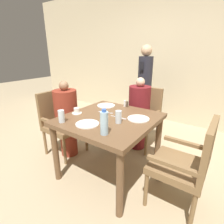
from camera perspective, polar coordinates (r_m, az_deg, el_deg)
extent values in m
plane|color=tan|center=(2.39, -0.75, -18.82)|extent=(16.00, 16.00, 0.00)
cube|color=beige|center=(3.88, 19.42, 17.27)|extent=(8.00, 0.06, 2.80)
cube|color=brown|center=(2.02, -0.85, -2.41)|extent=(1.01, 1.04, 0.05)
cylinder|color=brown|center=(2.19, -17.93, -12.71)|extent=(0.07, 0.07, 0.70)
cylinder|color=brown|center=(1.68, 2.57, -22.76)|extent=(0.07, 0.07, 0.70)
cylinder|color=brown|center=(2.75, -2.70, -4.76)|extent=(0.07, 0.07, 0.70)
cylinder|color=brown|center=(2.37, 14.79, -9.68)|extent=(0.07, 0.07, 0.70)
cube|color=brown|center=(2.66, -15.13, -4.73)|extent=(0.49, 0.49, 0.07)
cube|color=brown|center=(2.73, -18.69, 1.69)|extent=(0.05, 0.49, 0.48)
cube|color=brown|center=(2.74, -11.86, -0.24)|extent=(0.44, 0.04, 0.04)
cube|color=brown|center=(2.48, -19.37, -3.12)|extent=(0.44, 0.04, 0.04)
cylinder|color=brown|center=(2.75, -8.32, -8.73)|extent=(0.04, 0.04, 0.39)
cylinder|color=brown|center=(2.50, -15.19, -12.36)|extent=(0.04, 0.04, 0.39)
cylinder|color=brown|center=(3.03, -14.32, -6.33)|extent=(0.04, 0.04, 0.39)
cylinder|color=brown|center=(2.81, -20.96, -9.27)|extent=(0.04, 0.04, 0.39)
cylinder|color=maroon|center=(2.70, -13.93, -8.79)|extent=(0.24, 0.24, 0.46)
cylinder|color=maroon|center=(2.51, -14.82, 1.08)|extent=(0.32, 0.32, 0.52)
sphere|color=#997051|center=(2.43, -15.48, 8.32)|extent=(0.13, 0.13, 0.13)
cube|color=brown|center=(2.80, 9.12, -3.03)|extent=(0.49, 0.49, 0.07)
cube|color=brown|center=(2.90, 11.38, 3.37)|extent=(0.49, 0.05, 0.48)
cube|color=brown|center=(2.66, 13.63, -0.97)|extent=(0.04, 0.44, 0.04)
cube|color=brown|center=(2.84, 5.23, 0.83)|extent=(0.04, 0.44, 0.04)
cylinder|color=brown|center=(2.64, 10.98, -10.09)|extent=(0.04, 0.04, 0.39)
cylinder|color=brown|center=(2.82, 2.96, -7.77)|extent=(0.04, 0.04, 0.39)
cylinder|color=brown|center=(3.00, 14.42, -6.61)|extent=(0.04, 0.04, 0.39)
cylinder|color=brown|center=(3.15, 7.13, -4.78)|extent=(0.04, 0.04, 0.39)
cylinder|color=maroon|center=(2.83, 8.37, -7.04)|extent=(0.24, 0.24, 0.46)
cylinder|color=maroon|center=(2.65, 8.89, 2.59)|extent=(0.32, 0.32, 0.53)
sphere|color=beige|center=(2.57, 9.28, 9.66)|extent=(0.13, 0.13, 0.13)
cube|color=brown|center=(1.88, 20.55, -16.38)|extent=(0.49, 0.49, 0.07)
cube|color=brown|center=(1.71, 28.98, -10.61)|extent=(0.05, 0.49, 0.48)
cube|color=brown|center=(1.61, 19.01, -16.06)|extent=(0.44, 0.04, 0.04)
cube|color=brown|center=(1.99, 22.82, -9.31)|extent=(0.44, 0.04, 0.04)
cylinder|color=brown|center=(1.90, 11.01, -23.59)|extent=(0.04, 0.04, 0.39)
cylinder|color=brown|center=(2.22, 15.82, -16.87)|extent=(0.04, 0.04, 0.39)
cylinder|color=brown|center=(1.84, 24.81, -27.36)|extent=(0.04, 0.04, 0.39)
cylinder|color=brown|center=(2.16, 27.18, -19.63)|extent=(0.04, 0.04, 0.39)
cylinder|color=#2D2D33|center=(3.60, 10.09, 1.26)|extent=(0.21, 0.21, 0.74)
cylinder|color=#23232D|center=(3.45, 10.78, 12.16)|extent=(0.27, 0.27, 0.63)
sphere|color=tan|center=(3.43, 11.24, 19.12)|extent=(0.21, 0.21, 0.21)
cube|color=black|center=(3.29, 9.71, 14.65)|extent=(0.07, 0.01, 0.14)
cylinder|color=white|center=(1.84, -8.04, -3.87)|extent=(0.24, 0.24, 0.01)
cylinder|color=white|center=(2.42, -1.95, 2.11)|extent=(0.24, 0.24, 0.01)
cylinder|color=white|center=(1.98, 8.60, -2.17)|extent=(0.24, 0.24, 0.01)
cylinder|color=white|center=(2.18, -11.38, -0.35)|extent=(0.12, 0.12, 0.01)
cylinder|color=white|center=(2.17, -11.44, 0.54)|extent=(0.07, 0.07, 0.06)
cylinder|color=#A3C6DB|center=(1.58, -2.57, -3.66)|extent=(0.07, 0.07, 0.22)
cylinder|color=#3359B2|center=(1.54, -2.64, 0.50)|extent=(0.04, 0.04, 0.02)
cylinder|color=silver|center=(1.93, -16.18, -1.34)|extent=(0.07, 0.07, 0.13)
cylinder|color=silver|center=(1.84, 2.12, -1.60)|extent=(0.07, 0.07, 0.13)
cylinder|color=white|center=(2.39, 4.16, 2.78)|extent=(0.03, 0.03, 0.09)
cylinder|color=#4C3D2D|center=(2.37, 4.97, 2.57)|extent=(0.03, 0.03, 0.08)
cube|color=silver|center=(2.17, -2.35, -0.06)|extent=(0.18, 0.05, 0.00)
cube|color=silver|center=(2.14, -0.20, -0.37)|extent=(0.04, 0.03, 0.00)
cube|color=silver|center=(2.01, 1.70, -1.66)|extent=(0.18, 0.01, 0.00)
cube|color=silver|center=(1.97, 3.88, -2.17)|extent=(0.06, 0.02, 0.00)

